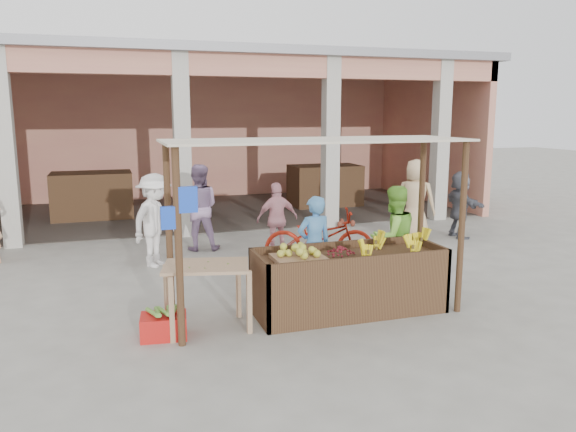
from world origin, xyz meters
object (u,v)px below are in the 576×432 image
object	(u,v)px
side_table	(206,275)
red_crate	(164,326)
vendor_blue	(314,242)
fruit_stall	(349,284)
vendor_green	(393,235)
motorcycle	(319,237)

from	to	relation	value
side_table	red_crate	xyz separation A→B (m)	(-0.56, -0.11, -0.57)
side_table	vendor_blue	distance (m)	2.02
fruit_stall	vendor_green	size ratio (longest dim) A/B	1.52
side_table	fruit_stall	bearing A→B (deg)	14.08
red_crate	motorcycle	xyz separation A→B (m)	(2.99, 2.48, 0.39)
fruit_stall	red_crate	distance (m)	2.55
fruit_stall	red_crate	world-z (taller)	fruit_stall
vendor_blue	motorcycle	size ratio (longest dim) A/B	0.79
red_crate	fruit_stall	bearing A→B (deg)	10.04
side_table	motorcycle	bearing A→B (deg)	57.44
side_table	vendor_green	world-z (taller)	vendor_green
red_crate	motorcycle	world-z (taller)	motorcycle
red_crate	vendor_green	distance (m)	3.78
vendor_blue	vendor_green	size ratio (longest dim) A/B	0.94
red_crate	vendor_green	world-z (taller)	vendor_green
red_crate	motorcycle	bearing A→B (deg)	46.57
vendor_blue	motorcycle	world-z (taller)	vendor_blue
vendor_green	motorcycle	bearing A→B (deg)	-75.86
vendor_blue	vendor_green	world-z (taller)	vendor_green
motorcycle	red_crate	bearing A→B (deg)	144.97
red_crate	vendor_blue	bearing A→B (deg)	30.53
vendor_blue	side_table	bearing A→B (deg)	21.76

